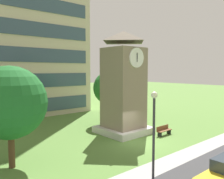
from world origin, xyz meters
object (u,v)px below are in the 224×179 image
at_px(street_lamp, 154,125).
at_px(tree_near_tower, 10,103).
at_px(clock_tower, 124,88).
at_px(tree_streetside, 110,88).
at_px(park_bench, 164,130).

bearing_deg(street_lamp, tree_near_tower, 126.74).
relative_size(clock_tower, tree_streetside, 1.63).
xyz_separation_m(street_lamp, tree_streetside, (7.34, 12.35, 0.93)).
distance_m(street_lamp, tree_streetside, 14.39).
bearing_deg(tree_near_tower, street_lamp, -53.26).
xyz_separation_m(clock_tower, street_lamp, (-5.75, -8.41, -1.21)).
bearing_deg(tree_streetside, street_lamp, -120.72).
xyz_separation_m(clock_tower, tree_streetside, (1.59, 3.94, -0.28)).
relative_size(park_bench, street_lamp, 0.36).
height_order(clock_tower, park_bench, clock_tower).
bearing_deg(street_lamp, clock_tower, 55.64).
distance_m(clock_tower, park_bench, 5.49).
bearing_deg(tree_near_tower, tree_streetside, 22.91).
bearing_deg(park_bench, street_lamp, -146.63).
bearing_deg(tree_near_tower, park_bench, -7.40).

